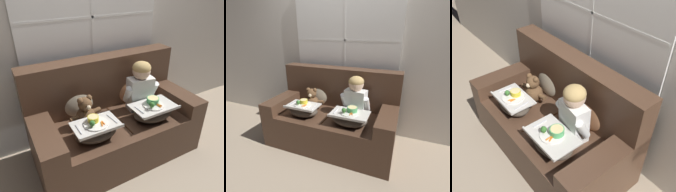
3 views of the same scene
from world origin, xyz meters
The scene contains 9 objects.
ground_plane centered at (0.00, 0.00, 0.00)m, with size 14.00×14.00×0.00m, color tan.
wall_back_with_window centered at (0.00, 0.56, 1.31)m, with size 8.00×0.08×2.60m.
couch centered at (0.00, 0.07, 0.38)m, with size 1.75×0.86×1.06m.
throw_pillow_behind_child centered at (0.33, 0.25, 0.66)m, with size 0.38×0.18×0.39m.
throw_pillow_behind_teddy centered at (-0.33, 0.25, 0.66)m, with size 0.37×0.18×0.38m.
child_figure centered at (0.33, 0.04, 0.78)m, with size 0.40×0.21×0.55m.
teddy_bear centered at (-0.33, 0.04, 0.62)m, with size 0.35×0.24×0.32m.
lap_tray_child centered at (0.33, -0.20, 0.57)m, with size 0.46×0.31×0.23m.
lap_tray_teddy centered at (-0.33, -0.20, 0.56)m, with size 0.43×0.28×0.23m.
Camera 2 is at (0.90, -2.00, 1.58)m, focal length 28.00 mm.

